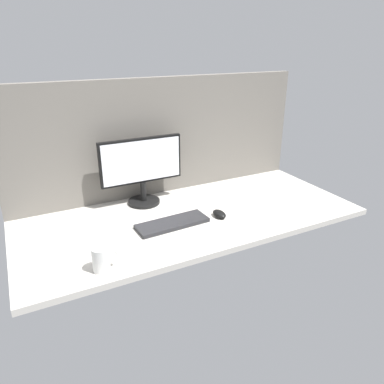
{
  "coord_description": "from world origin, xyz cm",
  "views": [
    {
      "loc": [
        -79.58,
        -158.17,
        86.96
      ],
      "look_at": [
        -6.9,
        0.0,
        14.0
      ],
      "focal_mm": 34.04,
      "sensor_mm": 36.0,
      "label": 1
    }
  ],
  "objects_px": {
    "monitor": "(142,167)",
    "keyboard": "(172,223)",
    "mug_ceramic_white": "(102,259)",
    "mouse": "(219,214)"
  },
  "relations": [
    {
      "from": "monitor",
      "to": "keyboard",
      "type": "height_order",
      "value": "monitor"
    },
    {
      "from": "keyboard",
      "to": "mug_ceramic_white",
      "type": "bearing_deg",
      "value": -153.79
    },
    {
      "from": "keyboard",
      "to": "mouse",
      "type": "relative_size",
      "value": 3.85
    },
    {
      "from": "mug_ceramic_white",
      "to": "mouse",
      "type": "bearing_deg",
      "value": 16.54
    },
    {
      "from": "monitor",
      "to": "mug_ceramic_white",
      "type": "xyz_separation_m",
      "value": [
        -0.38,
        -0.56,
        -0.16
      ]
    },
    {
      "from": "mouse",
      "to": "mug_ceramic_white",
      "type": "xyz_separation_m",
      "value": [
        -0.68,
        -0.2,
        0.04
      ]
    },
    {
      "from": "mouse",
      "to": "mug_ceramic_white",
      "type": "bearing_deg",
      "value": -166.18
    },
    {
      "from": "mouse",
      "to": "mug_ceramic_white",
      "type": "relative_size",
      "value": 0.9
    },
    {
      "from": "keyboard",
      "to": "mug_ceramic_white",
      "type": "relative_size",
      "value": 3.46
    },
    {
      "from": "monitor",
      "to": "mug_ceramic_white",
      "type": "distance_m",
      "value": 0.69
    }
  ]
}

